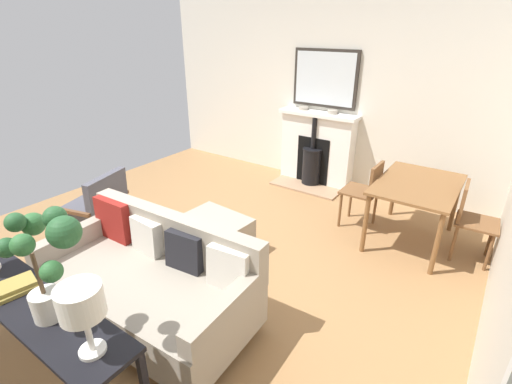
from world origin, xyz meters
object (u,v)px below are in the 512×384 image
sofa (150,280)px  console_table (38,316)px  dining_chair_by_back_wall (470,216)px  table_lamp_far_end (81,305)px  dining_table (417,190)px  mantel_bowl_near (303,108)px  fireplace (316,152)px  mantel_bowl_far (333,112)px  potted_plant (42,252)px  book_stack (15,287)px  ottoman (214,232)px  armchair_accent (98,202)px  dining_chair_near_fireplace (367,189)px

sofa → console_table: bearing=0.5°
console_table → dining_chair_by_back_wall: dining_chair_by_back_wall is taller
table_lamp_far_end → dining_table: 3.47m
mantel_bowl_near → dining_chair_by_back_wall: size_ratio=0.17×
fireplace → table_lamp_far_end: size_ratio=2.88×
mantel_bowl_far → potted_plant: potted_plant is taller
mantel_bowl_far → book_stack: 4.33m
mantel_bowl_near → console_table: 4.37m
mantel_bowl_far → ottoman: (2.41, -0.21, -0.90)m
ottoman → potted_plant: size_ratio=1.12×
sofa → armchair_accent: size_ratio=2.33×
armchair_accent → dining_table: size_ratio=0.69×
armchair_accent → book_stack: size_ratio=2.81×
fireplace → console_table: bearing=2.8°
ottoman → fireplace: bearing=179.8°
dining_table → book_stack: bearing=-27.1°
fireplace → ottoman: 2.39m
console_table → book_stack: size_ratio=5.78×
console_table → book_stack: bearing=-89.9°
ottoman → dining_table: (-1.44, 1.69, 0.39)m
mantel_bowl_far → dining_table: size_ratio=0.12×
ottoman → dining_chair_near_fireplace: 1.86m
fireplace → sofa: 3.43m
dining_chair_by_back_wall → fireplace: bearing=-112.9°
potted_plant → dining_table: potted_plant is taller
table_lamp_far_end → mantel_bowl_near: bearing=-165.7°
ottoman → console_table: size_ratio=0.46×
sofa → table_lamp_far_end: table_lamp_far_end is taller
book_stack → dining_chair_by_back_wall: bearing=146.0°
armchair_accent → dining_table: 3.59m
dining_chair_near_fireplace → table_lamp_far_end: bearing=-5.3°
mantel_bowl_near → dining_chair_by_back_wall: mantel_bowl_near is taller
fireplace → console_table: (4.27, 0.21, 0.13)m
book_stack → console_table: bearing=90.1°
sofa → potted_plant: size_ratio=2.78×
console_table → dining_chair_near_fireplace: (-3.34, 0.92, -0.13)m
ottoman → dining_table: dining_table is taller
mantel_bowl_far → armchair_accent: 3.36m
book_stack → dining_table: 3.75m
dining_chair_near_fireplace → dining_chair_by_back_wall: bearing=89.8°
mantel_bowl_near → ottoman: bearing=6.2°
fireplace → dining_chair_by_back_wall: size_ratio=1.45×
book_stack → armchair_accent: bearing=-136.9°
console_table → dining_chair_near_fireplace: bearing=164.5°
dining_table → dining_chair_near_fireplace: dining_chair_near_fireplace is taller
potted_plant → dining_table: size_ratio=0.58×
ottoman → armchair_accent: armchair_accent is taller
console_table → dining_table: bearing=156.2°
mantel_bowl_far → console_table: size_ratio=0.09×
book_stack → dining_chair_near_fireplace: dining_chair_near_fireplace is taller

